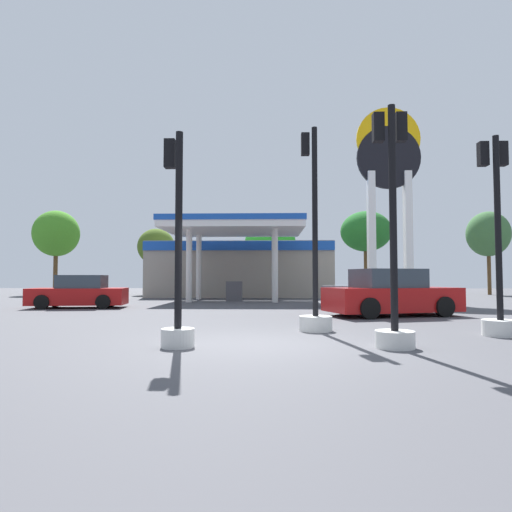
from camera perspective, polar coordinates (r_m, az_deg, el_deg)
The scene contains 15 objects.
ground_plane at distance 9.00m, azimuth 0.44°, elevation -11.31°, with size 90.00×90.00×0.00m, color #47474C.
gas_station at distance 30.75m, azimuth -2.01°, elevation -1.35°, with size 12.45×12.22×4.58m.
station_pole_sign at distance 26.43m, azimuth 16.85°, elevation 9.48°, with size 3.60×0.56×11.04m.
car_0 at distance 16.05m, azimuth 17.12°, elevation -4.80°, with size 4.88×3.13×1.62m.
car_1 at distance 20.79m, azimuth -21.95°, elevation -4.47°, with size 4.19×2.24×1.43m.
car_2 at distance 20.70m, azimuth 14.66°, elevation -4.42°, with size 4.58×2.40×1.57m.
traffic_signal_0 at distance 11.11m, azimuth 7.59°, elevation -3.27°, with size 0.82×0.82×5.15m.
traffic_signal_1 at distance 11.54m, azimuth 28.92°, elevation -2.08°, with size 0.80×0.80×4.63m.
traffic_signal_2 at distance 8.61m, azimuth -10.21°, elevation -3.10°, with size 0.64×0.68×4.17m.
traffic_signal_3 at distance 8.81m, azimuth 17.36°, elevation -0.76°, with size 0.73×0.73×4.67m.
tree_0 at distance 38.40m, azimuth -24.48°, elevation 2.64°, with size 3.56×3.56×6.64m.
tree_1 at distance 35.38m, azimuth -12.82°, elevation 1.14°, with size 2.90×2.90×5.16m.
tree_2 at distance 36.17m, azimuth 1.86°, elevation 1.64°, with size 4.20×4.20×6.11m.
tree_3 at distance 37.04m, azimuth 14.06°, elevation 3.07°, with size 4.11×4.11×6.74m.
tree_4 at distance 38.34m, azimuth 27.89°, elevation 2.52°, with size 3.19×3.19×6.42m.
Camera 1 is at (0.20, -8.90, 1.33)m, focal length 30.85 mm.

